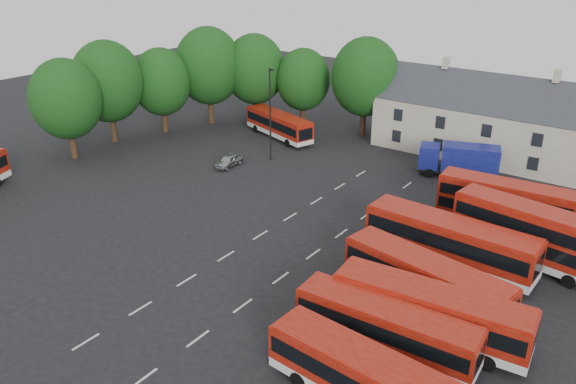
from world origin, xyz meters
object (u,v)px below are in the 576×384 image
at_px(bus_dd_south, 530,232).
at_px(silver_car, 229,161).
at_px(box_truck, 460,159).
at_px(lamppost, 270,112).
at_px(bus_row_a, 370,378).

distance_m(bus_dd_south, silver_car, 29.99).
bearing_deg(box_truck, bus_dd_south, -72.27).
distance_m(box_truck, lamppost, 19.39).
distance_m(bus_dd_south, lamppost, 28.33).
relative_size(bus_row_a, box_truck, 1.41).
height_order(bus_dd_south, box_truck, bus_dd_south).
bearing_deg(bus_dd_south, box_truck, 134.83).
bearing_deg(box_truck, silver_car, -170.16).
relative_size(silver_car, lamppost, 0.37).
bearing_deg(bus_row_a, lamppost, 138.98).
xyz_separation_m(bus_row_a, bus_dd_south, (2.41, 18.75, 0.65)).
distance_m(bus_row_a, box_truck, 32.65).
height_order(bus_dd_south, lamppost, lamppost).
relative_size(bus_dd_south, box_truck, 1.40).
relative_size(bus_row_a, bus_dd_south, 1.01).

